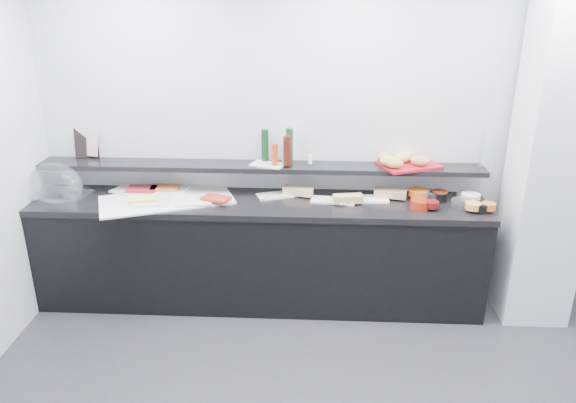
{
  "coord_description": "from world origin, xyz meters",
  "views": [
    {
      "loc": [
        -0.25,
        -2.43,
        2.54
      ],
      "look_at": [
        -0.45,
        1.45,
        1.0
      ],
      "focal_mm": 35.0,
      "sensor_mm": 36.0,
      "label": 1
    }
  ],
  "objects_px": {
    "condiment_tray": "(268,165)",
    "bread_tray": "(409,165)",
    "sandwich_plate_mid": "(333,201)",
    "framed_print": "(87,142)",
    "cloche_base": "(65,196)",
    "carafe": "(486,149)"
  },
  "relations": [
    {
      "from": "condiment_tray",
      "to": "bread_tray",
      "type": "height_order",
      "value": "bread_tray"
    },
    {
      "from": "sandwich_plate_mid",
      "to": "framed_print",
      "type": "distance_m",
      "value": 2.11
    },
    {
      "from": "sandwich_plate_mid",
      "to": "condiment_tray",
      "type": "bearing_deg",
      "value": 174.38
    },
    {
      "from": "cloche_base",
      "to": "sandwich_plate_mid",
      "type": "height_order",
      "value": "cloche_base"
    },
    {
      "from": "carafe",
      "to": "sandwich_plate_mid",
      "type": "bearing_deg",
      "value": -171.68
    },
    {
      "from": "cloche_base",
      "to": "carafe",
      "type": "xyz_separation_m",
      "value": [
        3.36,
        0.21,
        0.38
      ]
    },
    {
      "from": "framed_print",
      "to": "condiment_tray",
      "type": "height_order",
      "value": "framed_print"
    },
    {
      "from": "sandwich_plate_mid",
      "to": "condiment_tray",
      "type": "xyz_separation_m",
      "value": [
        -0.53,
        0.13,
        0.25
      ]
    },
    {
      "from": "cloche_base",
      "to": "framed_print",
      "type": "xyz_separation_m",
      "value": [
        0.1,
        0.31,
        0.36
      ]
    },
    {
      "from": "framed_print",
      "to": "carafe",
      "type": "distance_m",
      "value": 3.25
    },
    {
      "from": "cloche_base",
      "to": "sandwich_plate_mid",
      "type": "relative_size",
      "value": 1.14
    },
    {
      "from": "framed_print",
      "to": "carafe",
      "type": "relative_size",
      "value": 0.87
    },
    {
      "from": "sandwich_plate_mid",
      "to": "cloche_base",
      "type": "bearing_deg",
      "value": -170.52
    },
    {
      "from": "sandwich_plate_mid",
      "to": "carafe",
      "type": "distance_m",
      "value": 1.27
    },
    {
      "from": "carafe",
      "to": "cloche_base",
      "type": "bearing_deg",
      "value": -176.44
    },
    {
      "from": "cloche_base",
      "to": "sandwich_plate_mid",
      "type": "distance_m",
      "value": 2.16
    },
    {
      "from": "cloche_base",
      "to": "condiment_tray",
      "type": "height_order",
      "value": "condiment_tray"
    },
    {
      "from": "framed_print",
      "to": "cloche_base",
      "type": "bearing_deg",
      "value": -118.78
    },
    {
      "from": "cloche_base",
      "to": "carafe",
      "type": "height_order",
      "value": "carafe"
    },
    {
      "from": "framed_print",
      "to": "condiment_tray",
      "type": "bearing_deg",
      "value": -15.79
    },
    {
      "from": "sandwich_plate_mid",
      "to": "condiment_tray",
      "type": "distance_m",
      "value": 0.6
    },
    {
      "from": "bread_tray",
      "to": "condiment_tray",
      "type": "bearing_deg",
      "value": 159.42
    }
  ]
}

